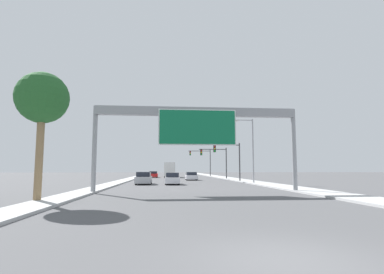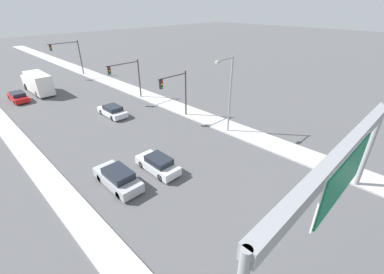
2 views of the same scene
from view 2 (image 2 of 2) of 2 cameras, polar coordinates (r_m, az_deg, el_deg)
sidewalk_right at (r=51.24m, az=-18.16°, el=11.79°), size 3.00×120.00×0.15m
sign_gantry at (r=14.81m, az=30.18°, el=-5.93°), size 16.77×0.73×6.95m
car_mid_center at (r=22.36m, az=-7.58°, el=-5.98°), size 1.72×4.28×1.43m
car_mid_left at (r=21.32m, az=-16.15°, el=-8.74°), size 1.85×4.71×1.52m
car_far_right at (r=46.20m, az=-34.20°, el=7.43°), size 1.87×4.77×1.36m
car_near_right at (r=34.61m, az=-17.25°, el=5.54°), size 1.90×4.51×1.35m
truck_box_primary at (r=48.53m, az=-31.13°, el=10.30°), size 2.35×8.82×3.25m
traffic_light_near_intersection at (r=31.22m, az=-3.30°, el=10.75°), size 4.22×0.32×5.77m
traffic_light_mid_block at (r=38.82m, az=-13.90°, el=13.48°), size 5.13×0.32×5.75m
traffic_light_far_intersection at (r=56.47m, az=-25.42°, el=16.60°), size 5.58×0.32×6.61m
street_lamp_right at (r=27.34m, az=8.14°, el=10.32°), size 2.68×0.28×8.32m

